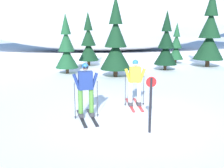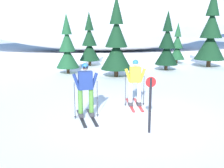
% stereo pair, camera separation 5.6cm
% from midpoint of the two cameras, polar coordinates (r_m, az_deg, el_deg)
% --- Properties ---
extents(ground_plane, '(120.00, 120.00, 0.00)m').
position_cam_midpoint_polar(ground_plane, '(8.14, 3.66, -7.71)').
color(ground_plane, white).
extents(skier_navy_jacket, '(0.81, 1.66, 1.74)m').
position_cam_midpoint_polar(skier_navy_jacket, '(8.06, -6.04, -1.16)').
color(skier_navy_jacket, black).
rests_on(skier_navy_jacket, ground).
extents(skier_yellow_jacket, '(0.77, 1.69, 1.69)m').
position_cam_midpoint_polar(skier_yellow_jacket, '(9.22, 4.93, 0.36)').
color(skier_yellow_jacket, red).
rests_on(skier_yellow_jacket, ground).
extents(pine_tree_far_left, '(1.40, 1.40, 3.62)m').
position_cam_midpoint_polar(pine_tree_far_left, '(15.89, -10.16, 7.69)').
color(pine_tree_far_left, '#47301E').
rests_on(pine_tree_far_left, ground).
extents(pine_tree_left, '(1.50, 1.50, 3.89)m').
position_cam_midpoint_polar(pine_tree_left, '(19.01, -5.33, 8.96)').
color(pine_tree_left, '#47301E').
rests_on(pine_tree_left, ground).
extents(pine_tree_center_left, '(1.74, 1.74, 4.52)m').
position_cam_midpoint_polar(pine_tree_center_left, '(14.56, 0.69, 8.93)').
color(pine_tree_center_left, '#47301E').
rests_on(pine_tree_center_left, ground).
extents(pine_tree_center_right, '(1.49, 1.49, 3.86)m').
position_cam_midpoint_polar(pine_tree_center_right, '(17.23, 11.78, 8.33)').
color(pine_tree_center_right, '#47301E').
rests_on(pine_tree_center_right, ground).
extents(pine_tree_right, '(1.21, 1.21, 3.14)m').
position_cam_midpoint_polar(pine_tree_right, '(20.82, 13.95, 8.09)').
color(pine_tree_right, '#47301E').
rests_on(pine_tree_right, ground).
extents(pine_tree_far_right, '(2.09, 2.09, 5.42)m').
position_cam_midpoint_polar(pine_tree_far_right, '(19.55, 20.74, 10.18)').
color(pine_tree_far_right, '#47301E').
rests_on(pine_tree_far_right, ground).
extents(trail_marker_post, '(0.28, 0.07, 1.55)m').
position_cam_midpoint_polar(trail_marker_post, '(6.93, 8.31, -3.87)').
color(trail_marker_post, black).
rests_on(trail_marker_post, ground).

